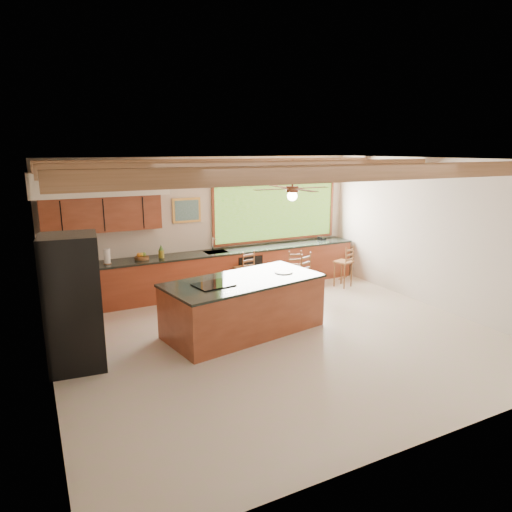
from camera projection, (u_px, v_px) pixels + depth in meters
name	position (u px, v px, depth m)	size (l,w,h in m)	color
ground	(280.00, 337.00, 7.87)	(7.20, 7.20, 0.00)	#C1B0A0
room_shell	(254.00, 205.00, 7.86)	(7.27, 6.54, 3.02)	beige
counter_run	(187.00, 280.00, 9.60)	(7.12, 3.10, 1.23)	brown
island	(244.00, 305.00, 8.01)	(2.94, 1.75, 0.98)	brown
refrigerator	(73.00, 303.00, 6.58)	(0.85, 0.83, 2.00)	black
bar_stool_a	(301.00, 272.00, 9.67)	(0.48, 0.48, 1.04)	brown
bar_stool_b	(245.00, 269.00, 9.95)	(0.43, 0.43, 1.03)	brown
bar_stool_c	(294.00, 267.00, 10.20)	(0.42, 0.42, 0.98)	brown
bar_stool_d	(345.00, 263.00, 10.58)	(0.45, 0.45, 0.99)	brown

